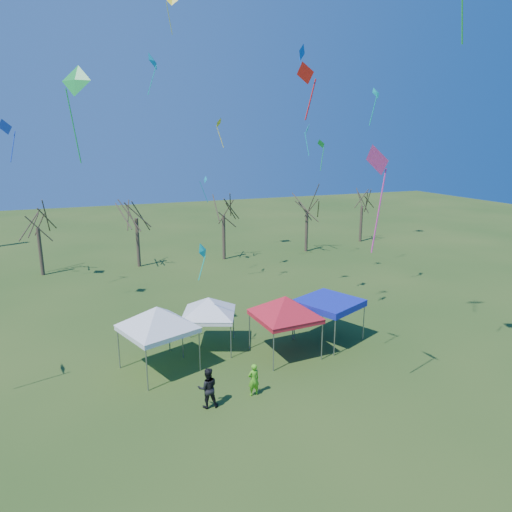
% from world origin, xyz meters
% --- Properties ---
extents(ground, '(140.00, 140.00, 0.00)m').
position_xyz_m(ground, '(0.00, 0.00, 0.00)').
color(ground, '#294B18').
rests_on(ground, ground).
extents(tree_1, '(3.42, 3.42, 7.54)m').
position_xyz_m(tree_1, '(-10.77, 24.65, 5.79)').
color(tree_1, '#3D2D21').
rests_on(tree_1, ground).
extents(tree_2, '(3.71, 3.71, 8.18)m').
position_xyz_m(tree_2, '(-2.37, 24.38, 6.29)').
color(tree_2, '#3D2D21').
rests_on(tree_2, ground).
extents(tree_3, '(3.59, 3.59, 7.91)m').
position_xyz_m(tree_3, '(6.03, 24.04, 6.08)').
color(tree_3, '#3D2D21').
rests_on(tree_3, ground).
extents(tree_4, '(3.58, 3.58, 7.89)m').
position_xyz_m(tree_4, '(15.36, 24.00, 6.06)').
color(tree_4, '#3D2D21').
rests_on(tree_4, ground).
extents(tree_5, '(3.39, 3.39, 7.46)m').
position_xyz_m(tree_5, '(23.72, 26.07, 5.73)').
color(tree_5, '#3D2D21').
rests_on(tree_5, ground).
extents(tent_white_west, '(4.29, 4.29, 4.01)m').
position_xyz_m(tent_white_west, '(-4.22, 3.26, 3.24)').
color(tent_white_west, gray).
rests_on(tent_white_west, ground).
extents(tent_white_mid, '(3.70, 3.70, 3.52)m').
position_xyz_m(tent_white_mid, '(-1.07, 4.82, 2.84)').
color(tent_white_mid, gray).
rests_on(tent_white_mid, ground).
extents(tent_red, '(4.47, 4.47, 3.95)m').
position_xyz_m(tent_red, '(2.59, 2.45, 3.19)').
color(tent_red, gray).
rests_on(tent_red, ground).
extents(tent_blue, '(4.23, 4.23, 2.52)m').
position_xyz_m(tent_blue, '(5.81, 3.20, 2.32)').
color(tent_blue, gray).
rests_on(tent_blue, ground).
extents(person_dark, '(1.01, 0.84, 1.87)m').
position_xyz_m(person_dark, '(-2.84, -1.03, 0.94)').
color(person_dark, black).
rests_on(person_dark, ground).
extents(person_green, '(0.62, 0.45, 1.58)m').
position_xyz_m(person_green, '(-0.58, -0.86, 0.79)').
color(person_green, '#5BC820').
rests_on(person_green, ground).
extents(kite_5, '(0.75, 1.38, 4.34)m').
position_xyz_m(kite_5, '(3.69, -3.48, 10.82)').
color(kite_5, '#FC38A6').
rests_on(kite_5, ground).
extents(kite_25, '(0.77, 0.73, 1.91)m').
position_xyz_m(kite_25, '(4.09, 4.12, 16.05)').
color(kite_25, blue).
rests_on(kite_25, ground).
extents(kite_19, '(0.91, 0.99, 2.38)m').
position_xyz_m(kite_19, '(3.73, 17.70, 13.00)').
color(kite_19, yellow).
rests_on(kite_19, ground).
extents(kite_18, '(0.71, 0.86, 2.08)m').
position_xyz_m(kite_18, '(6.95, 8.66, 12.30)').
color(kite_18, '#0CB1B7').
rests_on(kite_18, ground).
extents(kite_12, '(0.78, 1.06, 2.95)m').
position_xyz_m(kite_12, '(14.58, 20.08, 11.32)').
color(kite_12, green).
rests_on(kite_12, ground).
extents(kite_17, '(0.94, 0.73, 2.54)m').
position_xyz_m(kite_17, '(12.13, 8.62, 14.72)').
color(kite_17, '#0CBBA0').
rests_on(kite_17, ground).
extents(kite_8, '(1.64, 1.42, 4.59)m').
position_xyz_m(kite_8, '(-7.04, 5.55, 14.33)').
color(kite_8, green).
rests_on(kite_8, ground).
extents(kite_22, '(0.78, 0.81, 2.51)m').
position_xyz_m(kite_22, '(3.62, 21.85, 8.10)').
color(kite_22, '#0C98BB').
rests_on(kite_22, ground).
extents(kite_13, '(1.25, 1.13, 2.95)m').
position_xyz_m(kite_13, '(-11.55, 18.13, 12.54)').
color(kite_13, '#1236C8').
rests_on(kite_13, ground).
extents(kite_27, '(0.78, 1.03, 2.30)m').
position_xyz_m(kite_27, '(1.58, -1.22, 14.23)').
color(kite_27, red).
rests_on(kite_27, ground).
extents(kite_11, '(1.24, 1.42, 2.81)m').
position_xyz_m(kite_11, '(-1.78, 14.54, 16.84)').
color(kite_11, '#0CAFB4').
rests_on(kite_11, ground).
extents(kite_1, '(0.83, 0.89, 2.00)m').
position_xyz_m(kite_1, '(-1.56, 3.88, 5.96)').
color(kite_1, '#0ED6AA').
rests_on(kite_1, ground).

